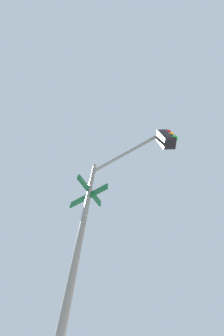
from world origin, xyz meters
TOP-DOWN VIEW (x-y plane):
  - traffic_signal_near at (-6.18, -5.94)m, footprint 1.73×2.69m

SIDE VIEW (x-z plane):
  - traffic_signal_near at x=-6.18m, z-range 1.28..7.63m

